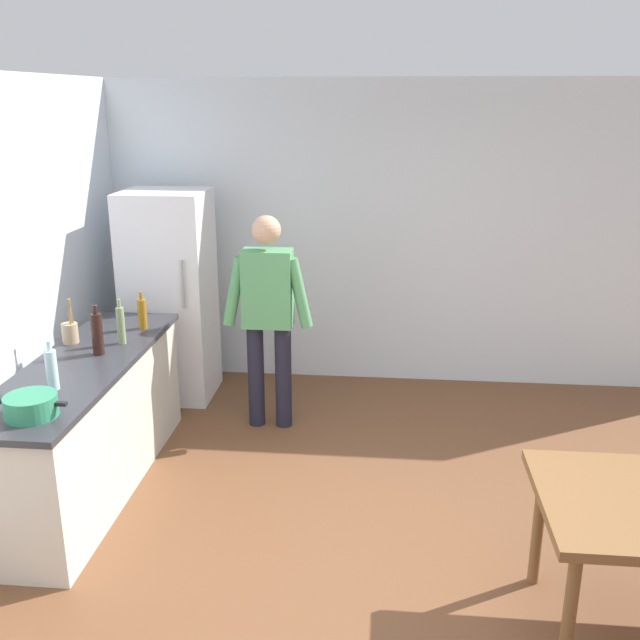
# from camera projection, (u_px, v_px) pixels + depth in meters

# --- Properties ---
(ground_plane) EXTENTS (14.00, 14.00, 0.00)m
(ground_plane) POSITION_uv_depth(u_px,v_px,m) (386.00, 578.00, 3.92)
(ground_plane) COLOR brown
(wall_back) EXTENTS (6.40, 0.12, 2.70)m
(wall_back) POSITION_uv_depth(u_px,v_px,m) (393.00, 236.00, 6.37)
(wall_back) COLOR silver
(wall_back) RESTS_ON ground_plane
(kitchen_counter) EXTENTS (0.64, 2.20, 0.90)m
(kitchen_counter) POSITION_uv_depth(u_px,v_px,m) (88.00, 425.00, 4.73)
(kitchen_counter) COLOR beige
(kitchen_counter) RESTS_ON ground_plane
(refrigerator) EXTENTS (0.70, 0.67, 1.80)m
(refrigerator) POSITION_uv_depth(u_px,v_px,m) (170.00, 296.00, 6.11)
(refrigerator) COLOR white
(refrigerator) RESTS_ON ground_plane
(person) EXTENTS (0.70, 0.22, 1.70)m
(person) POSITION_uv_depth(u_px,v_px,m) (268.00, 309.00, 5.47)
(person) COLOR #1E1E2D
(person) RESTS_ON ground_plane
(cooking_pot) EXTENTS (0.40, 0.28, 0.12)m
(cooking_pot) POSITION_uv_depth(u_px,v_px,m) (31.00, 406.00, 3.80)
(cooking_pot) COLOR #2D845B
(cooking_pot) RESTS_ON kitchen_counter
(utensil_jar) EXTENTS (0.11, 0.11, 0.32)m
(utensil_jar) POSITION_uv_depth(u_px,v_px,m) (70.00, 332.00, 4.93)
(utensil_jar) COLOR tan
(utensil_jar) RESTS_ON kitchen_counter
(bottle_wine_dark) EXTENTS (0.08, 0.08, 0.34)m
(bottle_wine_dark) POSITION_uv_depth(u_px,v_px,m) (97.00, 333.00, 4.69)
(bottle_wine_dark) COLOR black
(bottle_wine_dark) RESTS_ON kitchen_counter
(bottle_vinegar_tall) EXTENTS (0.06, 0.06, 0.32)m
(bottle_vinegar_tall) POSITION_uv_depth(u_px,v_px,m) (121.00, 325.00, 4.90)
(bottle_vinegar_tall) COLOR gray
(bottle_vinegar_tall) RESTS_ON kitchen_counter
(bottle_water_clear) EXTENTS (0.07, 0.07, 0.30)m
(bottle_water_clear) POSITION_uv_depth(u_px,v_px,m) (52.00, 369.00, 4.13)
(bottle_water_clear) COLOR silver
(bottle_water_clear) RESTS_ON kitchen_counter
(bottle_oil_amber) EXTENTS (0.06, 0.06, 0.28)m
(bottle_oil_amber) POSITION_uv_depth(u_px,v_px,m) (142.00, 313.00, 5.23)
(bottle_oil_amber) COLOR #996619
(bottle_oil_amber) RESTS_ON kitchen_counter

